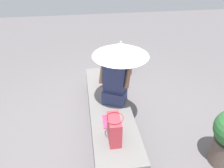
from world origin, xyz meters
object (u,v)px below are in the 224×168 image
parasol (121,49)px  planter_far (124,59)px  person_seated (115,81)px  magazine (110,121)px  handbag_black (114,129)px  tote_bag_canvas (107,74)px

parasol → planter_far: parasol is taller
person_seated → magazine: 0.62m
person_seated → handbag_black: 0.85m
magazine → planter_far: size_ratio=0.39×
handbag_black → tote_bag_canvas: bearing=-3.3°
handbag_black → planter_far: (2.48, -0.61, -0.27)m
tote_bag_canvas → parasol: bearing=-170.1°
tote_bag_canvas → magazine: (-1.03, 0.09, -0.17)m
handbag_black → planter_far: 2.57m
person_seated → handbag_black: (-0.81, 0.13, -0.20)m
person_seated → parasol: bearing=-145.7°
parasol → planter_far: bearing=-13.3°
parasol → tote_bag_canvas: 1.01m
parasol → planter_far: 2.07m
handbag_black → person_seated: bearing=-9.2°
planter_far → magazine: bearing=163.9°
tote_bag_canvas → planter_far: bearing=-25.7°
parasol → magazine: parasol is taller
tote_bag_canvas → planter_far: (1.10, -0.53, -0.26)m
parasol → magazine: size_ratio=3.75×
handbag_black → planter_far: size_ratio=0.53×
parasol → handbag_black: 1.06m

